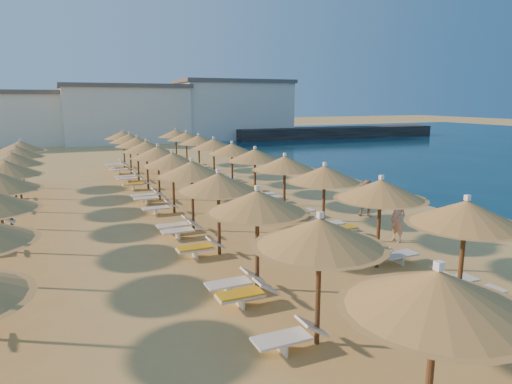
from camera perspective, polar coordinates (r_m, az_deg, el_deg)
name	(u,v)px	position (r m, az deg, el deg)	size (l,w,h in m)	color
ground	(283,247)	(17.26, 3.35, -6.85)	(220.00, 220.00, 0.00)	tan
jetty	(337,132)	(67.11, 10.05, 7.34)	(30.00, 4.00, 1.50)	black
hotel_blocks	(133,113)	(62.01, -15.07, 9.53)	(45.62, 10.23, 8.10)	silver
parasol_row_east	(269,160)	(22.03, 1.61, 4.05)	(3.00, 39.57, 3.08)	brown
parasol_row_west	(181,165)	(20.56, -9.31, 3.37)	(3.00, 39.57, 3.08)	brown
parasol_row_inland	(2,175)	(20.02, -29.15, 1.84)	(3.00, 26.27, 3.08)	brown
loungers	(192,214)	(20.88, -8.06, -2.71)	(14.40, 37.16, 0.66)	white
beachgoer_a	(398,219)	(18.44, 17.32, -3.30)	(0.65, 0.42, 1.77)	tan
beachgoer_b	(368,198)	(21.99, 13.77, -0.79)	(0.85, 0.66, 1.75)	tan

